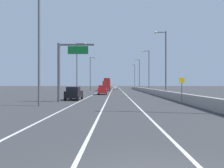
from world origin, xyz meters
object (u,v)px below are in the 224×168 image
object	(u,v)px
overhead_sign_gantry	(65,65)
lamp_post_right_fifth	(134,75)
lamp_post_right_fourth	(139,73)
lamp_post_left_near	(41,43)
car_black_3	(74,93)
car_white_1	(115,87)
box_truck	(107,85)
lamp_post_right_second	(165,60)
car_gray_2	(108,87)
lamp_post_right_third	(148,68)
speed_advisory_sign	(182,89)
lamp_post_left_far	(91,72)
lamp_post_left_mid	(78,65)
car_red_0	(102,90)

from	to	relation	value
overhead_sign_gantry	lamp_post_right_fifth	xyz separation A→B (m)	(15.70, 75.62, 1.86)
overhead_sign_gantry	lamp_post_right_fourth	size ratio (longest dim) A/B	0.65
lamp_post_left_near	car_black_3	bearing A→B (deg)	77.85
overhead_sign_gantry	car_white_1	distance (m)	65.81
overhead_sign_gantry	box_truck	xyz separation A→B (m)	(3.70, 44.57, -2.77)
lamp_post_right_second	car_gray_2	size ratio (longest dim) A/B	2.46
lamp_post_right_fourth	box_truck	size ratio (longest dim) A/B	1.21
lamp_post_right_third	lamp_post_right_fifth	xyz separation A→B (m)	(0.05, 43.30, 0.00)
car_gray_2	box_truck	size ratio (longest dim) A/B	0.49
speed_advisory_sign	car_white_1	bearing A→B (deg)	96.28
lamp_post_left_near	car_white_1	size ratio (longest dim) A/B	2.84
lamp_post_left_far	car_white_1	world-z (taller)	lamp_post_left_far
lamp_post_right_third	lamp_post_left_near	distance (m)	40.96
lamp_post_right_second	lamp_post_right_third	xyz separation A→B (m)	(0.48, 21.65, 0.00)
speed_advisory_sign	lamp_post_left_near	xyz separation A→B (m)	(-15.36, -2.44, 4.82)
speed_advisory_sign	box_truck	size ratio (longest dim) A/B	0.31
lamp_post_left_mid	car_white_1	xyz separation A→B (m)	(8.54, 44.38, -5.63)
lamp_post_right_fourth	lamp_post_left_far	bearing A→B (deg)	-158.06
lamp_post_right_fifth	car_white_1	distance (m)	14.81
overhead_sign_gantry	car_gray_2	xyz separation A→B (m)	(3.50, 61.25, -3.75)
car_black_3	box_truck	bearing A→B (deg)	85.60
lamp_post_right_fourth	car_white_1	distance (m)	15.50
lamp_post_right_fifth	car_red_0	size ratio (longest dim) A/B	2.44
lamp_post_right_second	lamp_post_left_far	world-z (taller)	same
lamp_post_right_third	car_black_3	xyz separation A→B (m)	(-15.12, -28.92, -5.64)
lamp_post_left_near	car_black_3	xyz separation A→B (m)	(1.80, 8.38, -5.64)
speed_advisory_sign	lamp_post_left_mid	distance (m)	28.88
lamp_post_right_second	lamp_post_right_third	size ratio (longest dim) A/B	1.00
car_gray_2	lamp_post_right_fifth	bearing A→B (deg)	49.66
speed_advisory_sign	lamp_post_right_fourth	world-z (taller)	lamp_post_right_fourth
lamp_post_right_third	car_black_3	bearing A→B (deg)	-117.60
speed_advisory_sign	lamp_post_left_mid	bearing A→B (deg)	124.22
lamp_post_left_near	lamp_post_right_fifth	bearing A→B (deg)	78.11
lamp_post_left_mid	speed_advisory_sign	bearing A→B (deg)	-55.78
car_red_0	box_truck	xyz separation A→B (m)	(-0.03, 25.44, 0.96)
box_truck	lamp_post_right_fourth	bearing A→B (deg)	38.59
car_white_1	lamp_post_right_second	bearing A→B (deg)	-81.11
car_gray_2	speed_advisory_sign	bearing A→B (deg)	-80.57
overhead_sign_gantry	speed_advisory_sign	world-z (taller)	overhead_sign_gantry
lamp_post_right_fifth	lamp_post_left_mid	bearing A→B (deg)	-107.88
lamp_post_right_fifth	lamp_post_left_near	size ratio (longest dim) A/B	1.00
car_white_1	speed_advisory_sign	bearing A→B (deg)	-83.72
speed_advisory_sign	lamp_post_right_second	distance (m)	14.11
lamp_post_right_fourth	car_black_3	xyz separation A→B (m)	(-14.95, -50.58, -5.64)
lamp_post_left_near	car_gray_2	size ratio (longest dim) A/B	2.46
lamp_post_left_far	car_red_0	xyz separation A→B (m)	(5.60, -27.85, -5.58)
car_red_0	car_gray_2	size ratio (longest dim) A/B	1.01
overhead_sign_gantry	lamp_post_right_second	size ratio (longest dim) A/B	0.65
box_truck	car_gray_2	bearing A→B (deg)	90.71
lamp_post_right_second	lamp_post_left_mid	distance (m)	19.98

